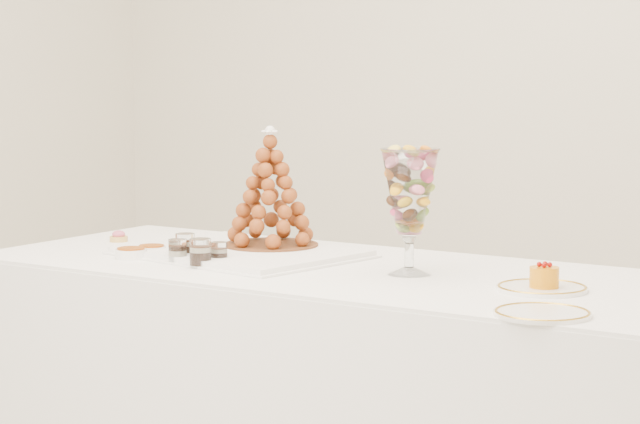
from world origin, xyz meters
The scene contains 15 objects.
buffet_table centered at (0.02, 0.28, 0.39)m, with size 2.07×0.85×0.78m.
lace_tray centered at (-0.32, 0.29, 0.79)m, with size 0.62×0.47×0.02m, color white.
macaron_vase centered at (0.23, 0.28, 0.99)m, with size 0.15×0.15×0.33m.
cake_plate centered at (0.62, 0.25, 0.79)m, with size 0.22×0.22×0.01m, color white.
spare_plate centered at (0.74, -0.04, 0.79)m, with size 0.21×0.21×0.01m, color white.
pink_tart centered at (-0.82, 0.32, 0.80)m, with size 0.06×0.06×0.03m.
verrine_a centered at (-0.41, 0.15, 0.82)m, with size 0.05×0.05×0.07m, color white.
verrine_b centered at (-0.35, 0.14, 0.81)m, with size 0.05×0.05×0.07m, color white.
verrine_c centered at (-0.28, 0.13, 0.81)m, with size 0.05×0.05×0.06m, color white.
verrine_d centered at (-0.39, 0.09, 0.81)m, with size 0.05×0.05×0.07m, color white.
verrine_e centered at (-0.29, 0.07, 0.82)m, with size 0.06×0.06×0.08m, color white.
ramekin_back centered at (-0.55, 0.16, 0.79)m, with size 0.08×0.08×0.03m, color white.
ramekin_front centered at (-0.55, 0.08, 0.79)m, with size 0.09×0.09×0.03m, color white.
croquembouche centered at (-0.29, 0.39, 0.97)m, with size 0.28×0.28×0.35m.
mousse_cake centered at (0.63, 0.24, 0.82)m, with size 0.07×0.07×0.06m.
Camera 1 is at (1.80, -2.52, 1.32)m, focal length 70.00 mm.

